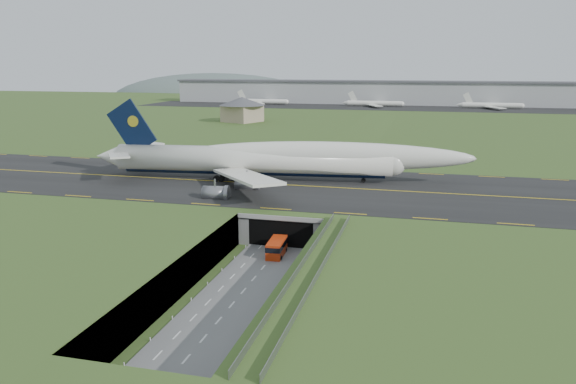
# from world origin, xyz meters

# --- Properties ---
(ground) EXTENTS (900.00, 900.00, 0.00)m
(ground) POSITION_xyz_m (0.00, 0.00, 0.00)
(ground) COLOR #3A5421
(ground) RESTS_ON ground
(airfield_deck) EXTENTS (800.00, 800.00, 6.00)m
(airfield_deck) POSITION_xyz_m (0.00, 0.00, 3.00)
(airfield_deck) COLOR gray
(airfield_deck) RESTS_ON ground
(trench_road) EXTENTS (12.00, 75.00, 0.20)m
(trench_road) POSITION_xyz_m (0.00, -7.50, 0.10)
(trench_road) COLOR slate
(trench_road) RESTS_ON ground
(taxiway) EXTENTS (800.00, 44.00, 0.18)m
(taxiway) POSITION_xyz_m (0.00, 33.00, 6.09)
(taxiway) COLOR black
(taxiway) RESTS_ON airfield_deck
(tunnel_portal) EXTENTS (17.00, 22.30, 6.00)m
(tunnel_portal) POSITION_xyz_m (0.00, 16.71, 3.33)
(tunnel_portal) COLOR gray
(tunnel_portal) RESTS_ON ground
(guideway) EXTENTS (3.00, 53.00, 7.05)m
(guideway) POSITION_xyz_m (11.00, -19.11, 5.32)
(guideway) COLOR #A8A8A3
(guideway) RESTS_ON ground
(jumbo_jet) EXTENTS (88.46, 57.68, 19.19)m
(jumbo_jet) POSITION_xyz_m (-8.34, 37.31, 11.15)
(jumbo_jet) COLOR white
(jumbo_jet) RESTS_ON ground
(shuttle_tram) EXTENTS (2.98, 6.96, 2.80)m
(shuttle_tram) POSITION_xyz_m (0.51, 3.46, 1.55)
(shuttle_tram) COLOR red
(shuttle_tram) RESTS_ON ground
(service_building) EXTENTS (27.79, 27.79, 11.58)m
(service_building) POSITION_xyz_m (-60.34, 164.01, 12.86)
(service_building) COLOR tan
(service_building) RESTS_ON ground
(cargo_terminal) EXTENTS (320.00, 67.00, 15.60)m
(cargo_terminal) POSITION_xyz_m (-0.11, 299.41, 13.96)
(cargo_terminal) COLOR #B2B2B2
(cargo_terminal) RESTS_ON ground
(distant_hills) EXTENTS (700.00, 91.00, 60.00)m
(distant_hills) POSITION_xyz_m (64.38, 430.00, -4.00)
(distant_hills) COLOR #52635D
(distant_hills) RESTS_ON ground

